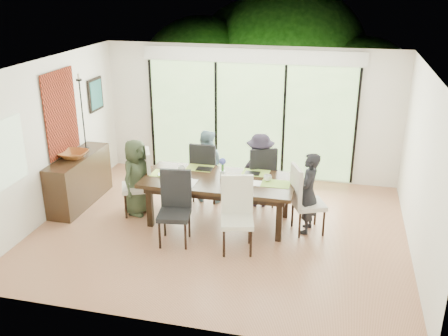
% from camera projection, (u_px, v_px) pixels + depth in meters
% --- Properties ---
extents(floor, '(6.00, 5.00, 0.01)m').
position_uv_depth(floor, '(221.00, 229.00, 8.31)').
color(floor, brown).
rests_on(floor, ground).
extents(ceiling, '(6.00, 5.00, 0.01)m').
position_uv_depth(ceiling, '(220.00, 66.00, 7.34)').
color(ceiling, white).
rests_on(ceiling, wall_back).
extents(wall_back, '(6.00, 0.02, 2.70)m').
position_uv_depth(wall_back, '(250.00, 113.00, 10.10)').
color(wall_back, white).
rests_on(wall_back, floor).
extents(wall_front, '(6.00, 0.02, 2.70)m').
position_uv_depth(wall_front, '(166.00, 226.00, 5.55)').
color(wall_front, white).
rests_on(wall_front, floor).
extents(wall_left, '(0.02, 5.00, 2.70)m').
position_uv_depth(wall_left, '(49.00, 139.00, 8.48)').
color(wall_left, silver).
rests_on(wall_left, floor).
extents(wall_right, '(0.02, 5.00, 2.70)m').
position_uv_depth(wall_right, '(423.00, 169.00, 7.17)').
color(wall_right, beige).
rests_on(wall_right, floor).
extents(glass_doors, '(4.20, 0.02, 2.30)m').
position_uv_depth(glass_doors, '(250.00, 121.00, 10.12)').
color(glass_doors, '#598C3F').
rests_on(glass_doors, wall_back).
extents(blinds_header, '(4.40, 0.06, 0.28)m').
position_uv_depth(blinds_header, '(251.00, 56.00, 9.64)').
color(blinds_header, white).
rests_on(blinds_header, wall_back).
extents(mullion_a, '(0.05, 0.04, 2.30)m').
position_uv_depth(mullion_a, '(152.00, 114.00, 10.57)').
color(mullion_a, black).
rests_on(mullion_a, wall_back).
extents(mullion_b, '(0.05, 0.04, 2.30)m').
position_uv_depth(mullion_b, '(216.00, 119.00, 10.26)').
color(mullion_b, black).
rests_on(mullion_b, wall_back).
extents(mullion_c, '(0.05, 0.04, 2.30)m').
position_uv_depth(mullion_c, '(284.00, 123.00, 9.96)').
color(mullion_c, black).
rests_on(mullion_c, wall_back).
extents(mullion_d, '(0.05, 0.04, 2.30)m').
position_uv_depth(mullion_d, '(356.00, 128.00, 9.65)').
color(mullion_d, black).
rests_on(mullion_d, wall_back).
extents(side_window, '(0.02, 0.90, 1.00)m').
position_uv_depth(side_window, '(5.00, 154.00, 7.33)').
color(side_window, '#8CAD7F').
rests_on(side_window, wall_left).
extents(deck, '(6.00, 1.80, 0.10)m').
position_uv_depth(deck, '(256.00, 163.00, 11.41)').
color(deck, '#4E3221').
rests_on(deck, ground).
extents(rail_top, '(6.00, 0.08, 0.06)m').
position_uv_depth(rail_top, '(263.00, 128.00, 11.92)').
color(rail_top, brown).
rests_on(rail_top, deck).
extents(foliage_left, '(3.20, 3.20, 3.20)m').
position_uv_depth(foliage_left, '(201.00, 79.00, 12.90)').
color(foliage_left, '#14380F').
rests_on(foliage_left, ground).
extents(foliage_mid, '(4.00, 4.00, 4.00)m').
position_uv_depth(foliage_mid, '(289.00, 65.00, 12.84)').
color(foliage_mid, '#14380F').
rests_on(foliage_mid, ground).
extents(foliage_right, '(2.80, 2.80, 2.80)m').
position_uv_depth(foliage_right, '(360.00, 96.00, 11.91)').
color(foliage_right, '#14380F').
rests_on(foliage_right, ground).
extents(foliage_far, '(3.60, 3.60, 3.60)m').
position_uv_depth(foliage_far, '(256.00, 66.00, 13.75)').
color(foliage_far, '#14380F').
rests_on(foliage_far, ground).
extents(table_top, '(2.53, 1.16, 0.06)m').
position_uv_depth(table_top, '(219.00, 180.00, 8.31)').
color(table_top, black).
rests_on(table_top, floor).
extents(table_apron, '(2.32, 0.95, 0.11)m').
position_uv_depth(table_apron, '(219.00, 186.00, 8.34)').
color(table_apron, black).
rests_on(table_apron, floor).
extents(table_leg_fl, '(0.09, 0.09, 0.73)m').
position_uv_depth(table_leg_fl, '(150.00, 206.00, 8.30)').
color(table_leg_fl, black).
rests_on(table_leg_fl, floor).
extents(table_leg_fr, '(0.09, 0.09, 0.73)m').
position_uv_depth(table_leg_fr, '(279.00, 220.00, 7.83)').
color(table_leg_fr, black).
rests_on(table_leg_fr, floor).
extents(table_leg_bl, '(0.09, 0.09, 0.73)m').
position_uv_depth(table_leg_bl, '(167.00, 186.00, 9.08)').
color(table_leg_bl, black).
rests_on(table_leg_bl, floor).
extents(table_leg_br, '(0.09, 0.09, 0.73)m').
position_uv_depth(table_leg_br, '(286.00, 198.00, 8.61)').
color(table_leg_br, black).
rests_on(table_leg_br, floor).
extents(chair_left_end, '(0.64, 0.64, 1.16)m').
position_uv_depth(chair_left_end, '(136.00, 182.00, 8.70)').
color(chair_left_end, white).
rests_on(chair_left_end, floor).
extents(chair_right_end, '(0.64, 0.64, 1.16)m').
position_uv_depth(chair_right_end, '(309.00, 199.00, 8.05)').
color(chair_right_end, beige).
rests_on(chair_right_end, floor).
extents(chair_far_left, '(0.50, 0.50, 1.16)m').
position_uv_depth(chair_far_left, '(207.00, 170.00, 9.24)').
color(chair_far_left, black).
rests_on(chair_far_left, floor).
extents(chair_far_right, '(0.64, 0.64, 1.16)m').
position_uv_depth(chair_far_right, '(260.00, 175.00, 9.02)').
color(chair_far_right, black).
rests_on(chair_far_right, floor).
extents(chair_near_left, '(0.55, 0.55, 1.16)m').
position_uv_depth(chair_near_left, '(174.00, 209.00, 7.69)').
color(chair_near_left, black).
rests_on(chair_near_left, floor).
extents(chair_near_right, '(0.58, 0.58, 1.16)m').
position_uv_depth(chair_near_right, '(237.00, 216.00, 7.48)').
color(chair_near_right, white).
rests_on(chair_near_right, floor).
extents(person_left_end, '(0.55, 0.71, 1.36)m').
position_uv_depth(person_left_end, '(136.00, 177.00, 8.66)').
color(person_left_end, '#36432D').
rests_on(person_left_end, floor).
extents(person_right_end, '(0.47, 0.67, 1.36)m').
position_uv_depth(person_right_end, '(308.00, 193.00, 8.01)').
color(person_right_end, black).
rests_on(person_right_end, floor).
extents(person_far_left, '(0.65, 0.42, 1.36)m').
position_uv_depth(person_far_left, '(206.00, 165.00, 9.19)').
color(person_far_left, '#7FA5B8').
rests_on(person_far_left, floor).
extents(person_far_right, '(0.70, 0.52, 1.36)m').
position_uv_depth(person_far_right, '(260.00, 170.00, 8.97)').
color(person_far_right, '#231D2C').
rests_on(person_far_right, floor).
extents(placemat_left, '(0.46, 0.34, 0.01)m').
position_uv_depth(placemat_left, '(165.00, 174.00, 8.50)').
color(placemat_left, '#A1C044').
rests_on(placemat_left, table_top).
extents(placemat_right, '(0.46, 0.34, 0.01)m').
position_uv_depth(placemat_right, '(276.00, 184.00, 8.09)').
color(placemat_right, '#7FAA3C').
rests_on(placemat_right, table_top).
extents(placemat_far_l, '(0.46, 0.34, 0.01)m').
position_uv_depth(placemat_far_l, '(200.00, 168.00, 8.76)').
color(placemat_far_l, '#8EA63B').
rests_on(placemat_far_l, table_top).
extents(placemat_far_r, '(0.46, 0.34, 0.01)m').
position_uv_depth(placemat_far_r, '(256.00, 173.00, 8.54)').
color(placemat_far_r, '#95BE44').
rests_on(placemat_far_r, table_top).
extents(placemat_paper, '(0.46, 0.34, 0.01)m').
position_uv_depth(placemat_paper, '(182.00, 182.00, 8.14)').
color(placemat_paper, white).
rests_on(placemat_paper, table_top).
extents(tablet_far_l, '(0.27, 0.19, 0.01)m').
position_uv_depth(tablet_far_l, '(204.00, 169.00, 8.69)').
color(tablet_far_l, black).
rests_on(tablet_far_l, table_top).
extents(tablet_far_r, '(0.25, 0.18, 0.01)m').
position_uv_depth(tablet_far_r, '(252.00, 173.00, 8.50)').
color(tablet_far_r, black).
rests_on(tablet_far_r, table_top).
extents(papers, '(0.32, 0.23, 0.00)m').
position_uv_depth(papers, '(260.00, 184.00, 8.10)').
color(papers, white).
rests_on(papers, table_top).
extents(platter_base, '(0.27, 0.27, 0.03)m').
position_uv_depth(platter_base, '(182.00, 181.00, 8.14)').
color(platter_base, white).
rests_on(platter_base, table_top).
extents(platter_snacks, '(0.21, 0.21, 0.01)m').
position_uv_depth(platter_snacks, '(182.00, 180.00, 8.13)').
color(platter_snacks, orange).
rests_on(platter_snacks, table_top).
extents(vase, '(0.08, 0.08, 0.13)m').
position_uv_depth(vase, '(223.00, 174.00, 8.31)').
color(vase, silver).
rests_on(vase, table_top).
extents(hyacinth_stems, '(0.04, 0.04, 0.17)m').
position_uv_depth(hyacinth_stems, '(223.00, 167.00, 8.26)').
color(hyacinth_stems, '#337226').
rests_on(hyacinth_stems, table_top).
extents(hyacinth_blooms, '(0.12, 0.12, 0.12)m').
position_uv_depth(hyacinth_blooms, '(223.00, 161.00, 8.23)').
color(hyacinth_blooms, '#454EAE').
rests_on(hyacinth_blooms, table_top).
extents(laptop, '(0.40, 0.33, 0.03)m').
position_uv_depth(laptop, '(169.00, 176.00, 8.39)').
color(laptop, silver).
rests_on(laptop, table_top).
extents(cup_a, '(0.18, 0.18, 0.10)m').
position_uv_depth(cup_a, '(182.00, 169.00, 8.57)').
color(cup_a, white).
rests_on(cup_a, table_top).
extents(cup_b, '(0.15, 0.15, 0.10)m').
position_uv_depth(cup_b, '(226.00, 179.00, 8.16)').
color(cup_b, white).
rests_on(cup_b, table_top).
extents(cup_c, '(0.18, 0.18, 0.10)m').
position_uv_depth(cup_c, '(268.00, 178.00, 8.20)').
color(cup_c, white).
rests_on(cup_c, table_top).
extents(book, '(0.27, 0.29, 0.02)m').
position_uv_depth(book, '(234.00, 178.00, 8.28)').
color(book, white).
rests_on(book, table_top).
extents(sideboard, '(0.46, 1.64, 0.92)m').
position_uv_depth(sideboard, '(79.00, 180.00, 9.12)').
color(sideboard, black).
rests_on(sideboard, floor).
extents(bowl, '(0.49, 0.49, 0.12)m').
position_uv_depth(bowl, '(74.00, 155.00, 8.84)').
color(bowl, brown).
rests_on(bowl, sideboard).
extents(candlestick_base, '(0.10, 0.10, 0.04)m').
position_uv_depth(candlestick_base, '(86.00, 149.00, 9.26)').
color(candlestick_base, black).
rests_on(candlestick_base, sideboard).
extents(candlestick_shaft, '(0.02, 0.02, 1.28)m').
position_uv_depth(candlestick_shaft, '(83.00, 115.00, 9.03)').
color(candlestick_shaft, black).
rests_on(candlestick_shaft, sideboard).
extents(candlestick_pan, '(0.10, 0.10, 0.03)m').
position_uv_depth(candlestick_pan, '(79.00, 80.00, 8.80)').
color(candlestick_pan, black).
rests_on(candlestick_pan, sideboard).
extents(candle, '(0.04, 0.04, 0.10)m').
position_uv_depth(candle, '(78.00, 76.00, 8.77)').
color(candle, silver).
rests_on(candle, sideboard).
extents(tapestry, '(0.02, 1.00, 1.50)m').
position_uv_depth(tapestry, '(61.00, 113.00, 8.71)').
color(tapestry, maroon).
rests_on(tapestry, wall_left).
extents(art_frame, '(0.03, 0.55, 0.65)m').
position_uv_depth(art_frame, '(95.00, 94.00, 9.87)').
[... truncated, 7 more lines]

